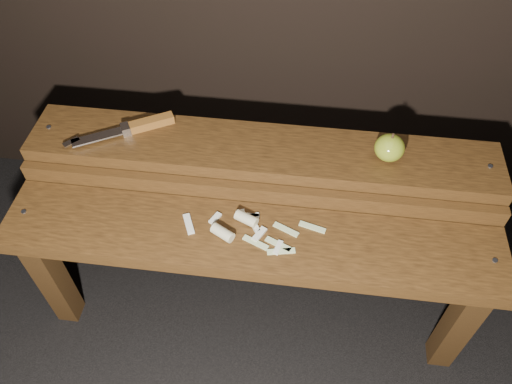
# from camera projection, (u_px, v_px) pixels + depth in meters

# --- Properties ---
(ground) EXTENTS (60.00, 60.00, 0.00)m
(ground) POSITION_uv_depth(u_px,v_px,m) (254.00, 302.00, 1.53)
(ground) COLOR black
(bench_front_tier) EXTENTS (1.20, 0.20, 0.42)m
(bench_front_tier) POSITION_uv_depth(u_px,v_px,m) (250.00, 255.00, 1.22)
(bench_front_tier) COLOR #311E0C
(bench_front_tier) RESTS_ON ground
(bench_rear_tier) EXTENTS (1.20, 0.21, 0.50)m
(bench_rear_tier) POSITION_uv_depth(u_px,v_px,m) (261.00, 171.00, 1.32)
(bench_rear_tier) COLOR #311E0C
(bench_rear_tier) RESTS_ON ground
(apple) EXTENTS (0.07, 0.07, 0.08)m
(apple) POSITION_uv_depth(u_px,v_px,m) (389.00, 148.00, 1.21)
(apple) COLOR olive
(apple) RESTS_ON bench_rear_tier
(knife) EXTENTS (0.26, 0.16, 0.03)m
(knife) POSITION_uv_depth(u_px,v_px,m) (138.00, 126.00, 1.29)
(knife) COLOR brown
(knife) RESTS_ON bench_rear_tier
(apple_scraps) EXTENTS (0.35, 0.12, 0.03)m
(apple_scraps) POSITION_uv_depth(u_px,v_px,m) (242.00, 227.00, 1.18)
(apple_scraps) COLOR beige
(apple_scraps) RESTS_ON bench_front_tier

